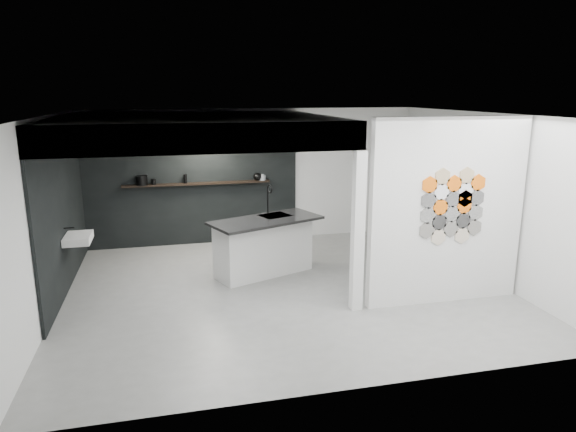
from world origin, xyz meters
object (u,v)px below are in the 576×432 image
Objects in this scene: kettle at (258,177)px; glass_bowl at (262,178)px; partition_panel at (447,212)px; wall_basin at (78,238)px; glass_vase at (262,177)px; stockpot at (142,180)px; bottle_dark at (185,179)px; utensil_cup at (154,182)px; kitchen_island at (264,245)px.

kettle is 1.25× the size of glass_bowl.
wall_basin is at bearing 161.77° from partition_panel.
glass_vase is (0.00, 0.00, 0.01)m from glass_bowl.
wall_basin is 2.63× the size of stockpot.
glass_bowl is at bearing 0.00° from glass_vase.
partition_panel is 5.78m from wall_basin.
bottle_dark is (-1.59, 0.00, 0.03)m from glass_vase.
glass_vase is 2.22m from utensil_cup.
stockpot is at bearing 113.48° from kitchen_island.
glass_vase is at bearing 0.00° from utensil_cup.
utensil_cup is (-2.13, 0.00, -0.02)m from kettle.
partition_panel reaches higher than utensil_cup.
kitchen_island is at bearing -59.31° from bottle_dark.
kettle reaches higher than wall_basin.
stockpot is at bearing 180.00° from glass_vase.
bottle_dark reaches higher than wall_basin.
partition_panel is 12.27× the size of stockpot.
wall_basin is 3.93m from kettle.
kitchen_island reaches higher than stockpot.
stockpot is 0.86m from bottle_dark.
partition_panel is 4.39m from glass_bowl.
partition_panel is 5.78m from utensil_cup.
wall_basin is (-5.46, 1.80, -0.55)m from partition_panel.
wall_basin is 5.39× the size of utensil_cup.
glass_bowl is at bearing 58.12° from kitchen_island.
partition_panel reaches higher than stockpot.
partition_panel is at bearing -18.23° from wall_basin.
kettle is 1.49× the size of glass_vase.
kettle reaches higher than utensil_cup.
glass_bowl is 0.01m from glass_vase.
kettle is at bearing 0.00° from stockpot.
wall_basin is 2.80m from bottle_dark.
utensil_cup is at bearing 180.00° from bottle_dark.
wall_basin is 4.00m from glass_bowl.
glass_vase is at bearing 31.35° from wall_basin.
glass_bowl is at bearing 0.00° from stockpot.
kettle is (2.35, 0.00, -0.01)m from stockpot.
kitchen_island is 11.34× the size of bottle_dark.
glass_bowl is at bearing -4.35° from kettle.
utensil_cup is at bearing 180.00° from glass_vase.
wall_basin is at bearing -119.55° from utensil_cup.
kitchen_island is at bearing 0.09° from wall_basin.
kettle is (3.30, 2.07, 0.55)m from wall_basin.
partition_panel reaches higher than glass_bowl.
stockpot reaches higher than kettle.
kitchen_island is 2.26m from kettle.
stockpot is (-4.52, 3.87, 0.01)m from partition_panel.
utensil_cup is (-4.29, 3.87, -0.02)m from partition_panel.
glass_vase is at bearing 0.00° from stockpot.
glass_bowl reaches higher than wall_basin.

